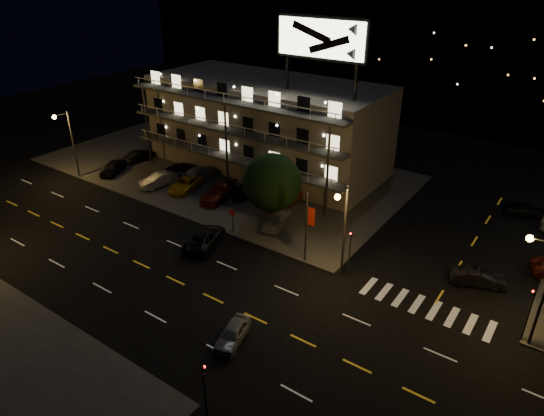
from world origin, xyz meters
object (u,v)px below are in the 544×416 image
Objects in this scene: lot_car_2 at (186,184)px; lot_car_7 at (201,173)px; tree at (272,184)px; road_car_west at (205,238)px; side_car_0 at (479,278)px; lot_car_4 at (276,219)px; road_car_east at (233,334)px.

lot_car_7 is at bearing 90.02° from lot_car_2.
tree is 7.87m from road_car_west.
tree reaches higher than side_car_0.
tree is at bearing 156.52° from lot_car_4.
lot_car_7 is 1.26× the size of side_car_0.
tree is 1.33× the size of road_car_west.
road_car_east is at bearing -64.27° from tree.
lot_car_7 is 14.61m from road_car_west.
lot_car_7 is at bearing 64.52° from side_car_0.
road_car_west is (-21.63, -7.82, 0.06)m from side_car_0.
lot_car_4 is 0.84× the size of lot_car_7.
lot_car_4 reaches higher than side_car_0.
tree reaches higher than lot_car_2.
road_car_west is at bearing 126.14° from road_car_east.
tree reaches higher than lot_car_4.
road_car_west reaches higher than side_car_0.
tree is at bearing 73.86° from side_car_0.
lot_car_4 is 1.06× the size of side_car_0.
lot_car_2 is 1.15× the size of side_car_0.
side_car_0 is at bearing 176.16° from lot_car_7.
road_car_west is at bearing 134.82° from lot_car_7.
lot_car_2 is at bearing 102.46° from lot_car_7.
road_car_east is (-11.81, -15.95, -0.06)m from side_car_0.
side_car_0 reaches higher than road_car_east.
road_car_east is 12.75m from road_car_west.
lot_car_7 is 0.98× the size of road_car_west.
lot_car_7 reaches higher than road_car_west.
tree reaches higher than lot_car_7.
road_car_east is 0.69× the size of road_car_west.
lot_car_2 is at bearing -56.48° from road_car_west.
lot_car_4 is 7.15m from road_car_west.
lot_car_2 is 1.29× the size of road_car_east.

